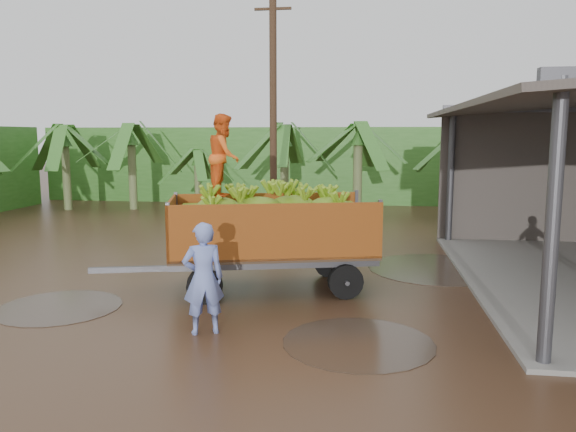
% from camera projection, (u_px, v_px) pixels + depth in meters
% --- Properties ---
extents(ground, '(100.00, 100.00, 0.00)m').
position_uv_depth(ground, '(235.00, 284.00, 12.24)').
color(ground, black).
rests_on(ground, ground).
extents(hedge_north, '(22.00, 3.00, 3.60)m').
position_uv_depth(hedge_north, '(269.00, 164.00, 27.94)').
color(hedge_north, '#2D661E').
rests_on(hedge_north, ground).
extents(banana_trailer, '(5.91, 3.03, 3.67)m').
position_uv_depth(banana_trailer, '(270.00, 228.00, 11.72)').
color(banana_trailer, '#C5611C').
rests_on(banana_trailer, ground).
extents(man_blue, '(0.80, 0.68, 1.85)m').
position_uv_depth(man_blue, '(203.00, 278.00, 9.11)').
color(man_blue, '#7386D1').
rests_on(man_blue, ground).
extents(utility_pole, '(1.20, 0.24, 7.83)m').
position_uv_depth(utility_pole, '(273.00, 112.00, 18.42)').
color(utility_pole, '#47301E').
rests_on(utility_pole, ground).
extents(banana_plants, '(24.01, 20.36, 3.87)m').
position_uv_depth(banana_plants, '(137.00, 176.00, 19.40)').
color(banana_plants, '#2D661E').
rests_on(banana_plants, ground).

